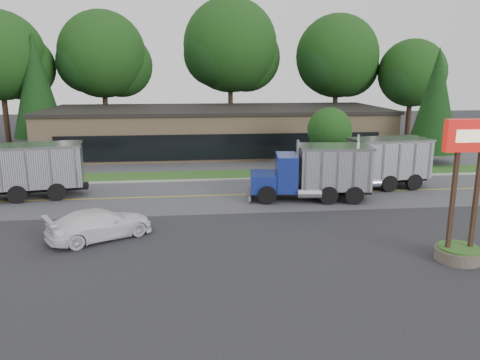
# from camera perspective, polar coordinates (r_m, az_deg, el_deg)

# --- Properties ---
(ground) EXTENTS (140.00, 140.00, 0.00)m
(ground) POSITION_cam_1_polar(r_m,az_deg,el_deg) (21.40, -4.05, -8.25)
(ground) COLOR #343439
(ground) RESTS_ON ground
(road) EXTENTS (60.00, 8.00, 0.02)m
(road) POSITION_cam_1_polar(r_m,az_deg,el_deg) (29.96, -4.67, -1.96)
(road) COLOR slate
(road) RESTS_ON ground
(center_line) EXTENTS (60.00, 0.12, 0.01)m
(center_line) POSITION_cam_1_polar(r_m,az_deg,el_deg) (29.96, -4.67, -1.96)
(center_line) COLOR gold
(center_line) RESTS_ON ground
(curb) EXTENTS (60.00, 0.30, 0.12)m
(curb) POSITION_cam_1_polar(r_m,az_deg,el_deg) (34.03, -4.86, -0.12)
(curb) COLOR #9E9E99
(curb) RESTS_ON ground
(grass_verge) EXTENTS (60.00, 3.40, 0.03)m
(grass_verge) POSITION_cam_1_polar(r_m,az_deg,el_deg) (35.78, -4.92, 0.54)
(grass_verge) COLOR #2A521C
(grass_verge) RESTS_ON ground
(far_parking) EXTENTS (60.00, 7.00, 0.02)m
(far_parking) POSITION_cam_1_polar(r_m,az_deg,el_deg) (40.67, -5.07, 2.07)
(far_parking) COLOR slate
(far_parking) RESTS_ON ground
(strip_mall) EXTENTS (32.00, 12.00, 4.00)m
(strip_mall) POSITION_cam_1_polar(r_m,az_deg,el_deg) (46.35, -2.78, 5.98)
(strip_mall) COLOR tan
(strip_mall) RESTS_ON ground
(bilo_sign) EXTENTS (2.20, 1.90, 5.95)m
(bilo_sign) POSITION_cam_1_polar(r_m,az_deg,el_deg) (21.45, 25.49, -3.79)
(bilo_sign) COLOR #6B6054
(bilo_sign) RESTS_ON ground
(tree_far_a) EXTENTS (9.75, 9.17, 13.90)m
(tree_far_a) POSITION_cam_1_polar(r_m,az_deg,el_deg) (55.49, -27.06, 12.89)
(tree_far_a) COLOR #382619
(tree_far_a) RESTS_ON ground
(tree_far_b) EXTENTS (9.98, 9.40, 14.24)m
(tree_far_b) POSITION_cam_1_polar(r_m,az_deg,el_deg) (54.83, -16.23, 14.02)
(tree_far_b) COLOR #382619
(tree_far_b) RESTS_ON ground
(tree_far_c) EXTENTS (11.06, 10.41, 15.77)m
(tree_far_c) POSITION_cam_1_polar(r_m,az_deg,el_deg) (54.30, -1.02, 15.57)
(tree_far_c) COLOR #382619
(tree_far_c) RESTS_ON ground
(tree_far_d) EXTENTS (9.84, 9.26, 14.04)m
(tree_far_d) POSITION_cam_1_polar(r_m,az_deg,el_deg) (55.63, 11.86, 14.11)
(tree_far_d) COLOR #382619
(tree_far_d) RESTS_ON ground
(tree_far_e) EXTENTS (7.90, 7.43, 11.26)m
(tree_far_e) POSITION_cam_1_polar(r_m,az_deg,el_deg) (56.69, 20.27, 11.77)
(tree_far_e) COLOR #382619
(tree_far_e) RESTS_ON ground
(evergreen_left) EXTENTS (5.11, 5.11, 11.62)m
(evergreen_left) POSITION_cam_1_polar(r_m,az_deg,el_deg) (52.25, -23.59, 10.56)
(evergreen_left) COLOR #382619
(evergreen_left) RESTS_ON ground
(evergreen_right) EXTENTS (4.28, 4.28, 9.72)m
(evergreen_right) POSITION_cam_1_polar(r_m,az_deg,el_deg) (43.22, 22.74, 8.91)
(evergreen_right) COLOR #382619
(evergreen_right) RESTS_ON ground
(tree_verge) EXTENTS (3.58, 3.37, 5.10)m
(tree_verge) POSITION_cam_1_polar(r_m,az_deg,el_deg) (36.83, 10.89, 5.83)
(tree_verge) COLOR #382619
(tree_verge) RESTS_ON ground
(dump_truck_red) EXTENTS (10.98, 4.21, 3.36)m
(dump_truck_red) POSITION_cam_1_polar(r_m,az_deg,el_deg) (32.11, -26.78, 1.00)
(dump_truck_red) COLOR black
(dump_truck_red) RESTS_ON ground
(dump_truck_blue) EXTENTS (7.54, 3.42, 3.36)m
(dump_truck_blue) POSITION_cam_1_polar(r_m,az_deg,el_deg) (29.09, 9.38, 1.09)
(dump_truck_blue) COLOR black
(dump_truck_blue) RESTS_ON ground
(dump_truck_maroon) EXTENTS (9.08, 3.67, 3.36)m
(dump_truck_maroon) POSITION_cam_1_polar(r_m,az_deg,el_deg) (32.67, 15.81, 2.10)
(dump_truck_maroon) COLOR black
(dump_truck_maroon) RESTS_ON ground
(rally_car) EXTENTS (5.27, 4.21, 1.43)m
(rally_car) POSITION_cam_1_polar(r_m,az_deg,el_deg) (23.26, -16.70, -5.15)
(rally_car) COLOR white
(rally_car) RESTS_ON ground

